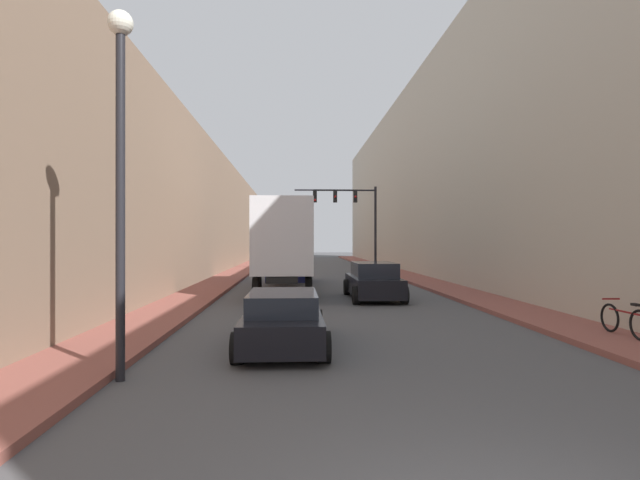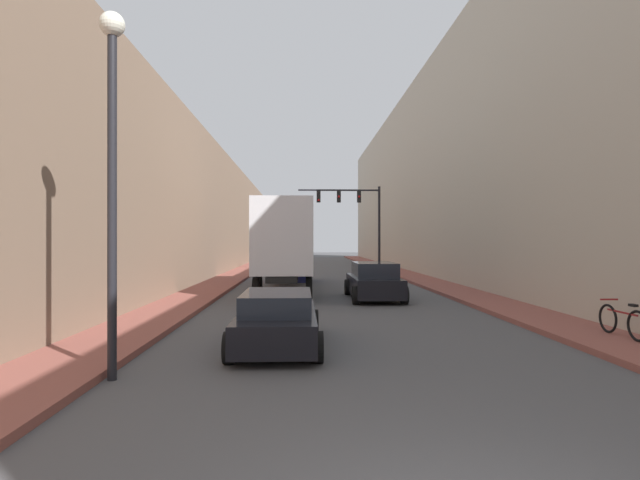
{
  "view_description": "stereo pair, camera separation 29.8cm",
  "coord_description": "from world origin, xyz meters",
  "px_view_note": "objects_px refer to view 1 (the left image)",
  "views": [
    {
      "loc": [
        -1.65,
        -3.57,
        2.45
      ],
      "look_at": [
        -0.64,
        16.24,
        2.48
      ],
      "focal_mm": 28.0,
      "sensor_mm": 36.0,
      "label": 1
    },
    {
      "loc": [
        -1.36,
        -3.59,
        2.45
      ],
      "look_at": [
        -0.64,
        16.24,
        2.48
      ],
      "focal_mm": 28.0,
      "sensor_mm": 36.0,
      "label": 2
    }
  ],
  "objects_px": {
    "suv_car": "(373,282)",
    "street_lamp": "(120,142)",
    "sedan_car": "(283,320)",
    "traffic_signal_gantry": "(354,211)",
    "semi_truck": "(285,243)",
    "parked_bicycle": "(624,320)"
  },
  "relations": [
    {
      "from": "suv_car",
      "to": "street_lamp",
      "type": "relative_size",
      "value": 0.73
    },
    {
      "from": "sedan_car",
      "to": "traffic_signal_gantry",
      "type": "xyz_separation_m",
      "value": [
        4.94,
        27.36,
        4.16
      ]
    },
    {
      "from": "semi_truck",
      "to": "parked_bicycle",
      "type": "bearing_deg",
      "value": -58.06
    },
    {
      "from": "traffic_signal_gantry",
      "to": "parked_bicycle",
      "type": "relative_size",
      "value": 3.67
    },
    {
      "from": "sedan_car",
      "to": "street_lamp",
      "type": "height_order",
      "value": "street_lamp"
    },
    {
      "from": "sedan_car",
      "to": "suv_car",
      "type": "height_order",
      "value": "suv_car"
    },
    {
      "from": "street_lamp",
      "to": "semi_truck",
      "type": "bearing_deg",
      "value": 81.04
    },
    {
      "from": "suv_car",
      "to": "traffic_signal_gantry",
      "type": "bearing_deg",
      "value": 85.69
    },
    {
      "from": "semi_truck",
      "to": "traffic_signal_gantry",
      "type": "relative_size",
      "value": 1.91
    },
    {
      "from": "sedan_car",
      "to": "suv_car",
      "type": "xyz_separation_m",
      "value": [
        3.57,
        9.22,
        0.11
      ]
    },
    {
      "from": "suv_car",
      "to": "parked_bicycle",
      "type": "relative_size",
      "value": 2.58
    },
    {
      "from": "semi_truck",
      "to": "street_lamp",
      "type": "bearing_deg",
      "value": -98.96
    },
    {
      "from": "traffic_signal_gantry",
      "to": "street_lamp",
      "type": "height_order",
      "value": "traffic_signal_gantry"
    },
    {
      "from": "semi_truck",
      "to": "suv_car",
      "type": "bearing_deg",
      "value": -49.15
    },
    {
      "from": "street_lamp",
      "to": "sedan_car",
      "type": "bearing_deg",
      "value": 43.62
    },
    {
      "from": "parked_bicycle",
      "to": "suv_car",
      "type": "bearing_deg",
      "value": 116.92
    },
    {
      "from": "traffic_signal_gantry",
      "to": "semi_truck",
      "type": "bearing_deg",
      "value": -110.51
    },
    {
      "from": "semi_truck",
      "to": "sedan_car",
      "type": "bearing_deg",
      "value": -89.1
    },
    {
      "from": "street_lamp",
      "to": "parked_bicycle",
      "type": "xyz_separation_m",
      "value": [
        10.98,
        2.73,
        -3.66
      ]
    },
    {
      "from": "suv_car",
      "to": "traffic_signal_gantry",
      "type": "distance_m",
      "value": 18.64
    },
    {
      "from": "suv_car",
      "to": "traffic_signal_gantry",
      "type": "xyz_separation_m",
      "value": [
        1.37,
        18.14,
        4.04
      ]
    },
    {
      "from": "suv_car",
      "to": "street_lamp",
      "type": "height_order",
      "value": "street_lamp"
    }
  ]
}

